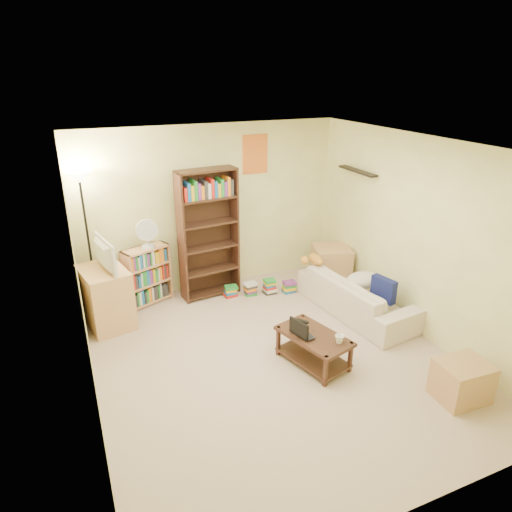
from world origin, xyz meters
name	(u,v)px	position (x,y,z in m)	size (l,w,h in m)	color
room	(276,231)	(0.00, 0.01, 1.62)	(4.50, 4.54, 2.52)	#C9AD97
sofa	(356,295)	(1.55, 0.56, 0.27)	(0.93, 1.91, 0.54)	beige
navy_pillow	(383,289)	(1.68, 0.18, 0.51)	(0.35, 0.11, 0.32)	#131954
cream_blanket	(363,280)	(1.68, 0.62, 0.46)	(0.49, 0.35, 0.21)	silver
tabby_cat	(314,259)	(1.23, 1.24, 0.61)	(0.43, 0.19, 0.15)	orange
coffee_table	(313,345)	(0.39, -0.25, 0.24)	(0.70, 0.97, 0.39)	#3D2017
laptop	(306,333)	(0.32, -0.20, 0.40)	(0.25, 0.34, 0.02)	black
laptop_screen	(299,329)	(0.20, -0.23, 0.50)	(0.01, 0.29, 0.19)	white
mug	(339,339)	(0.56, -0.51, 0.43)	(0.11, 0.11, 0.10)	white
tv_remote	(302,321)	(0.41, 0.05, 0.40)	(0.05, 0.15, 0.02)	black
tv_stand	(106,297)	(-1.70, 1.62, 0.40)	(0.54, 0.75, 0.81)	tan
television	(100,255)	(-1.70, 1.62, 1.01)	(0.23, 0.72, 0.41)	black
tall_bookshelf	(209,231)	(-0.16, 1.91, 1.02)	(0.89, 0.38, 1.93)	#3E2018
short_bookshelf	(147,275)	(-1.07, 2.04, 0.43)	(0.72, 0.50, 0.86)	tan
desk_fan	(147,233)	(-1.02, 1.99, 1.09)	(0.31, 0.17, 0.43)	silver
floor_lamp	(83,202)	(-1.80, 2.03, 1.61)	(0.34, 0.34, 2.02)	black
side_table	(331,266)	(1.72, 1.51, 0.31)	(0.55, 0.55, 0.62)	tan
end_cabinet	(462,381)	(1.50, -1.39, 0.21)	(0.51, 0.43, 0.43)	tan
book_stacks	(261,288)	(0.55, 1.61, 0.10)	(1.07, 0.39, 0.24)	red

